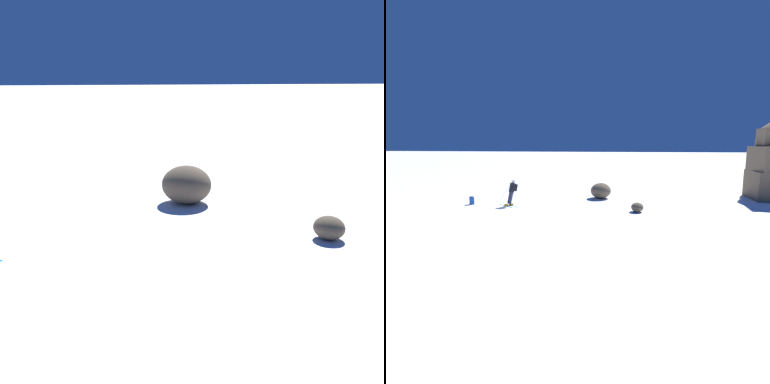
# 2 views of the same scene
# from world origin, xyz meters

# --- Properties ---
(exposed_boulder_0) EXTENTS (0.82, 0.69, 0.53)m
(exposed_boulder_0) POSITION_xyz_m (0.70, 7.83, 0.27)
(exposed_boulder_0) COLOR brown
(exposed_boulder_0) RESTS_ON ground
(exposed_boulder_1) EXTENTS (1.67, 1.42, 1.09)m
(exposed_boulder_1) POSITION_xyz_m (-3.26, 5.24, 0.54)
(exposed_boulder_1) COLOR brown
(exposed_boulder_1) RESTS_ON ground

